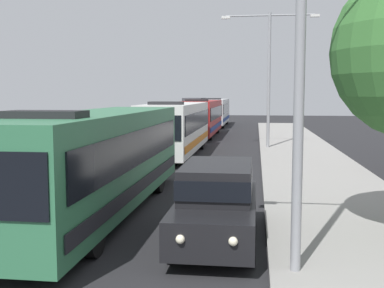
% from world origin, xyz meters
% --- Properties ---
extents(bus_lead, '(2.58, 12.03, 3.21)m').
position_xyz_m(bus_lead, '(-1.30, 9.93, 1.69)').
color(bus_lead, '#33724C').
rests_on(bus_lead, ground_plane).
extents(bus_second_in_line, '(2.58, 11.45, 3.21)m').
position_xyz_m(bus_second_in_line, '(-1.30, 24.05, 1.69)').
color(bus_second_in_line, silver).
rests_on(bus_second_in_line, ground_plane).
extents(bus_middle, '(2.58, 12.07, 3.21)m').
position_xyz_m(bus_middle, '(-1.30, 37.08, 1.69)').
color(bus_middle, maroon).
rests_on(bus_middle, ground_plane).
extents(bus_fourth_in_line, '(2.58, 11.58, 3.21)m').
position_xyz_m(bus_fourth_in_line, '(-1.30, 50.79, 1.69)').
color(bus_fourth_in_line, silver).
rests_on(bus_fourth_in_line, ground_plane).
extents(white_suv, '(1.86, 4.92, 1.90)m').
position_xyz_m(white_suv, '(2.40, 7.69, 1.03)').
color(white_suv, black).
rests_on(white_suv, ground_plane).
extents(box_truck_oncoming, '(2.35, 7.42, 3.15)m').
position_xyz_m(box_truck_oncoming, '(-4.60, 56.67, 1.70)').
color(box_truck_oncoming, white).
rests_on(box_truck_oncoming, ground_plane).
extents(streetlamp_near, '(5.26, 0.28, 8.30)m').
position_xyz_m(streetlamp_near, '(4.10, 5.61, 5.18)').
color(streetlamp_near, gray).
rests_on(streetlamp_near, sidewalk).
extents(streetlamp_mid, '(6.17, 0.28, 8.65)m').
position_xyz_m(streetlamp_mid, '(4.10, 27.87, 5.44)').
color(streetlamp_mid, gray).
rests_on(streetlamp_mid, sidewalk).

